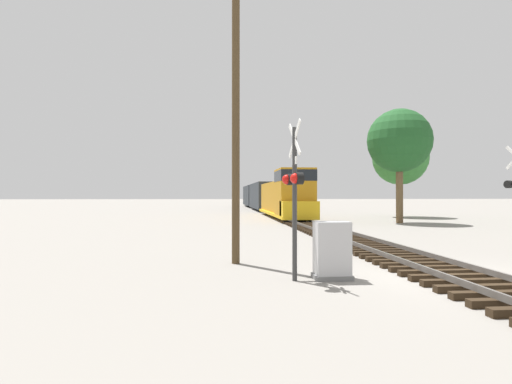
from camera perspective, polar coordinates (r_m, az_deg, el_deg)
ground_plane at (r=11.95m, az=26.13°, el=-10.95°), size 400.00×400.00×0.00m
rail_track_bed at (r=11.92m, az=26.13°, el=-10.31°), size 2.60×160.00×0.31m
freight_train at (r=55.57m, az=1.09°, el=-0.64°), size 2.86×52.25×4.32m
crossing_signal_near at (r=10.23m, az=5.40°, el=0.76°), size 0.43×1.01×4.09m
relay_cabinet at (r=10.69m, az=10.80°, el=-8.24°), size 0.98×0.67×1.50m
utility_pole at (r=13.11m, az=-2.91°, el=12.48°), size 1.80×0.25×9.89m
tree_far_right at (r=33.31m, az=19.80°, el=6.84°), size 4.95×4.95×8.91m
tree_mid_background at (r=42.30m, az=19.90°, el=4.64°), size 5.45×5.45×8.66m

